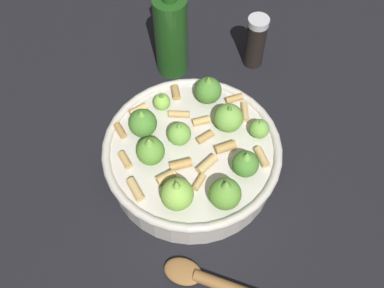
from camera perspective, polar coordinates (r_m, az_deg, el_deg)
ground_plane at (r=0.69m, az=-0.00°, el=-3.08°), size 2.40×2.40×0.00m
cooking_pan at (r=0.66m, az=0.05°, el=-1.36°), size 0.26×0.26×0.11m
pepper_shaker at (r=0.80m, az=8.06°, el=12.75°), size 0.04×0.04×0.10m
olive_oil_bottle at (r=0.76m, az=-2.94°, el=13.85°), size 0.06×0.06×0.20m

